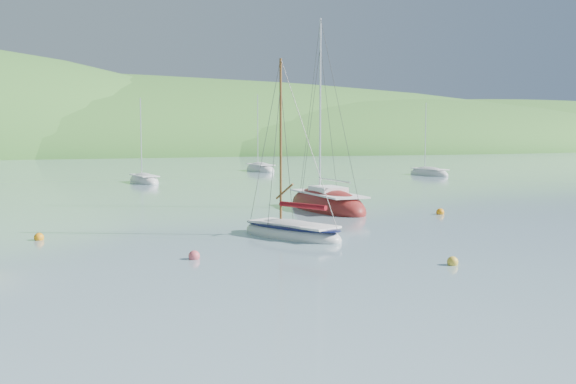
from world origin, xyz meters
name	(u,v)px	position (x,y,z in m)	size (l,w,h in m)	color
ground	(363,262)	(0.00, 0.00, 0.00)	(700.00, 700.00, 0.00)	#7596A2
shoreline_hills	(29,153)	(-9.66, 172.42, 0.00)	(690.00, 135.00, 56.00)	#2E6928
daysailer_white	(292,232)	(-0.12, 6.61, 0.21)	(4.33, 6.20, 8.97)	silver
sloop_red	(327,206)	(6.36, 16.09, 0.24)	(3.26, 9.09, 13.38)	maroon
distant_sloop_a	(144,181)	(-0.38, 44.23, 0.17)	(2.95, 6.72, 9.31)	silver
distant_sloop_b	(260,170)	(17.83, 59.79, 0.19)	(2.86, 7.88, 11.19)	silver
distant_sloop_d	(429,174)	(33.40, 43.45, 0.17)	(2.65, 6.74, 9.47)	silver
mooring_buoys	(369,237)	(2.89, 4.57, 0.12)	(23.79, 13.36, 0.48)	gold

